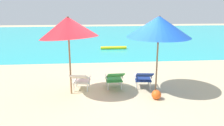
{
  "coord_description": "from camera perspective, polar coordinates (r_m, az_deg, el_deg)",
  "views": [
    {
      "loc": [
        -0.68,
        -6.84,
        2.73
      ],
      "look_at": [
        0.0,
        0.7,
        0.75
      ],
      "focal_mm": 36.37,
      "sensor_mm": 36.0,
      "label": 1
    }
  ],
  "objects": [
    {
      "name": "beach_ball",
      "position": [
        6.86,
        11.08,
        -7.81
      ],
      "size": [
        0.28,
        0.28,
        0.28
      ],
      "primitive_type": "sphere",
      "color": "#EA5619",
      "rests_on": "ground_plane"
    },
    {
      "name": "lounge_chair_right",
      "position": [
        7.48,
        7.95,
        -3.61
      ],
      "size": [
        0.64,
        0.93,
        0.68
      ],
      "color": "navy",
      "rests_on": "ground_plane"
    },
    {
      "name": "swim_buoy",
      "position": [
        14.05,
        0.4,
        3.88
      ],
      "size": [
        1.6,
        0.18,
        0.18
      ],
      "primitive_type": "cylinder",
      "rotation": [
        0.0,
        1.57,
        0.0
      ],
      "color": "yellow",
      "rests_on": "ocean_band"
    },
    {
      "name": "beach_umbrella_right",
      "position": [
        7.03,
        11.7,
        8.94
      ],
      "size": [
        2.52,
        2.52,
        2.39
      ],
      "color": "olive",
      "rests_on": "ground_plane"
    },
    {
      "name": "ground_plane",
      "position": [
        11.2,
        -1.51,
        0.56
      ],
      "size": [
        40.0,
        40.0,
        0.0
      ],
      "primitive_type": "plane",
      "color": "#CCB78E"
    },
    {
      "name": "lounge_chair_left",
      "position": [
        7.28,
        -7.91,
        -4.11
      ],
      "size": [
        0.65,
        0.94,
        0.68
      ],
      "color": "silver",
      "rests_on": "ground_plane"
    },
    {
      "name": "ocean_band",
      "position": [
        19.69,
        -3.13,
        6.7
      ],
      "size": [
        40.0,
        18.0,
        0.01
      ],
      "primitive_type": "cube",
      "color": "#28B2B7",
      "rests_on": "ground_plane"
    },
    {
      "name": "lounge_chair_center",
      "position": [
        7.37,
        0.66,
        -3.73
      ],
      "size": [
        0.57,
        0.9,
        0.68
      ],
      "color": "#338E3D",
      "rests_on": "ground_plane"
    },
    {
      "name": "beach_umbrella_left",
      "position": [
        6.79,
        -10.94,
        8.83
      ],
      "size": [
        2.48,
        2.48,
        2.45
      ],
      "color": "olive",
      "rests_on": "ground_plane"
    }
  ]
}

